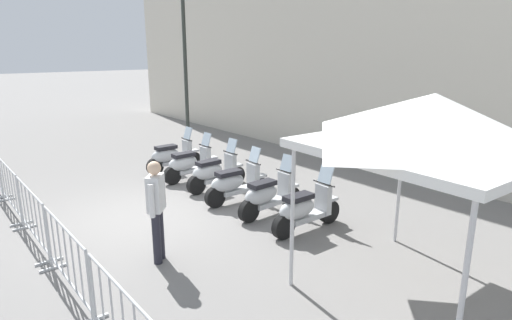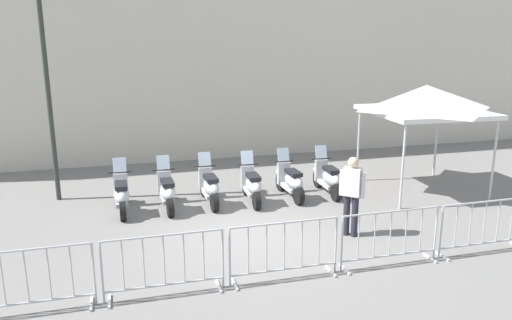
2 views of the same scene
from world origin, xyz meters
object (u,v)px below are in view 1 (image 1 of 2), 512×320
motorcycle_4 (268,195)px  barrier_segment_1 (10,189)px  barrier_segment_2 (32,217)px  street_lamp (184,43)px  motorcycle_3 (235,184)px  motorcycle_0 (172,156)px  officer_near_row_end (156,206)px  barrier_segment_3 (67,260)px  canopy_tent (433,123)px  motorcycle_2 (214,172)px  motorcycle_1 (190,164)px  motorcycle_5 (304,209)px

motorcycle_4 → barrier_segment_1: motorcycle_4 is taller
barrier_segment_2 → street_lamp: street_lamp is taller
motorcycle_3 → street_lamp: size_ratio=0.28×
barrier_segment_1 → barrier_segment_2: bearing=2.6°
motorcycle_0 → officer_near_row_end: bearing=-28.0°
motorcycle_4 → street_lamp: street_lamp is taller
officer_near_row_end → motorcycle_0: bearing=152.0°
motorcycle_4 → barrier_segment_3: 4.22m
canopy_tent → barrier_segment_3: bearing=-127.0°
motorcycle_3 → barrier_segment_3: size_ratio=0.87×
motorcycle_4 → barrier_segment_2: (-1.42, -4.26, 0.07)m
motorcycle_0 → barrier_segment_1: (0.81, -4.20, 0.07)m
motorcycle_2 → motorcycle_0: bearing=-176.7°
motorcycle_1 → motorcycle_0: bearing=-179.9°
motorcycle_3 → barrier_segment_2: size_ratio=0.87×
barrier_segment_2 → barrier_segment_1: bearing=-177.4°
motorcycle_2 → street_lamp: 5.12m
motorcycle_0 → barrier_segment_3: size_ratio=0.87×
barrier_segment_1 → barrier_segment_2: size_ratio=1.00×
barrier_segment_1 → officer_near_row_end: 4.33m
barrier_segment_3 → street_lamp: 9.09m
motorcycle_4 → motorcycle_5: 1.07m
motorcycle_0 → barrier_segment_3: (4.93, -4.02, 0.07)m
motorcycle_4 → officer_near_row_end: 2.80m
motorcycle_1 → barrier_segment_3: motorcycle_1 is taller
motorcycle_0 → motorcycle_4: same height
barrier_segment_1 → motorcycle_0: bearing=100.9°
barrier_segment_3 → canopy_tent: (3.02, 4.02, 2.00)m
motorcycle_1 → motorcycle_5: (4.28, 0.21, 0.00)m
motorcycle_2 → canopy_tent: (5.81, -0.12, 2.06)m
motorcycle_4 → motorcycle_5: bearing=3.1°
motorcycle_1 → officer_near_row_end: bearing=-34.5°
motorcycle_0 → motorcycle_1: size_ratio=1.00×
motorcycle_3 → barrier_segment_1: size_ratio=0.87×
motorcycle_4 → barrier_segment_3: size_ratio=0.87×
motorcycle_1 → motorcycle_2: (1.07, 0.12, 0.00)m
motorcycle_3 → canopy_tent: (4.74, -0.03, 2.06)m
barrier_segment_2 → barrier_segment_3: size_ratio=1.00×
motorcycle_3 → barrier_segment_2: motorcycle_3 is taller
motorcycle_1 → motorcycle_5: same height
street_lamp → officer_near_row_end: size_ratio=3.49×
motorcycle_0 → motorcycle_2: (2.14, 0.12, 0.00)m
motorcycle_0 → canopy_tent: size_ratio=0.59×
barrier_segment_1 → barrier_segment_3: 4.12m
motorcycle_0 → barrier_segment_1: 4.28m
barrier_segment_2 → canopy_tent: size_ratio=0.68×
motorcycle_3 → street_lamp: street_lamp is taller
motorcycle_1 → motorcycle_3: same height
motorcycle_4 → barrier_segment_1: size_ratio=0.87×
motorcycle_0 → barrier_segment_1: size_ratio=0.87×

